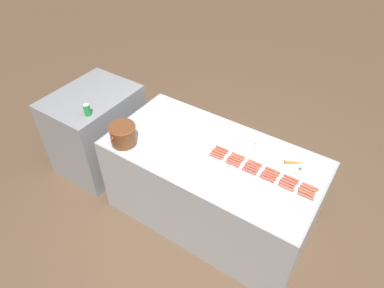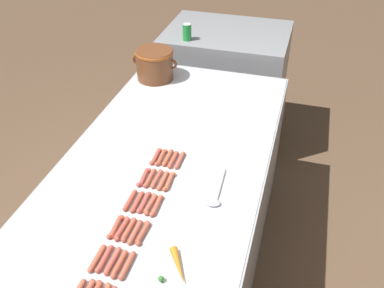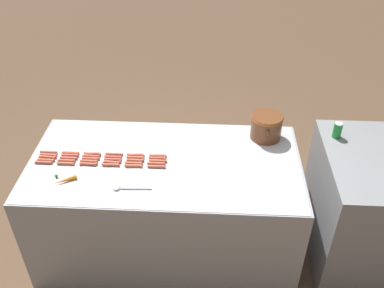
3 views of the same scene
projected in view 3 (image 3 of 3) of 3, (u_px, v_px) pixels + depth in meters
ground_plane at (169, 243)px, 3.72m from camera, size 20.00×20.00×0.00m
griddle_counter at (167, 206)px, 3.45m from camera, size 1.02×2.02×0.92m
back_cabinet at (364, 207)px, 3.38m from camera, size 0.98×0.75×0.99m
hot_dog_0 at (49, 152)px, 3.24m from camera, size 0.02×0.14×0.02m
hot_dog_1 at (70, 153)px, 3.23m from camera, size 0.02×0.14×0.02m
hot_dog_2 at (92, 154)px, 3.22m from camera, size 0.03×0.14×0.02m
hot_dog_3 at (114, 154)px, 3.22m from camera, size 0.02×0.14×0.02m
hot_dog_4 at (136, 155)px, 3.21m from camera, size 0.03×0.14×0.02m
hot_dog_5 at (158, 156)px, 3.20m from camera, size 0.03×0.14×0.02m
hot_dog_6 at (48, 155)px, 3.21m from camera, size 0.03×0.14×0.02m
hot_dog_7 at (70, 155)px, 3.21m from camera, size 0.03×0.14×0.02m
hot_dog_8 at (91, 156)px, 3.20m from camera, size 0.03×0.14×0.02m
hot_dog_9 at (113, 157)px, 3.19m from camera, size 0.02×0.14×0.02m
hot_dog_10 at (135, 158)px, 3.19m from camera, size 0.03×0.14×0.02m
hot_dog_11 at (158, 158)px, 3.18m from camera, size 0.03×0.14×0.02m
hot_dog_12 at (48, 157)px, 3.19m from camera, size 0.03×0.14×0.02m
hot_dog_13 at (69, 158)px, 3.18m from camera, size 0.02×0.14×0.02m
hot_dog_14 at (91, 159)px, 3.18m from camera, size 0.03×0.14×0.02m
hot_dog_15 at (113, 160)px, 3.17m from camera, size 0.03×0.14×0.02m
hot_dog_16 at (135, 160)px, 3.16m from camera, size 0.02×0.14×0.02m
hot_dog_17 at (158, 161)px, 3.15m from camera, size 0.02×0.14×0.02m
hot_dog_18 at (46, 160)px, 3.16m from camera, size 0.03×0.14×0.02m
hot_dog_19 at (67, 161)px, 3.16m from camera, size 0.02×0.14×0.02m
hot_dog_20 at (89, 161)px, 3.15m from camera, size 0.02×0.14×0.02m
hot_dog_21 at (112, 162)px, 3.14m from camera, size 0.03×0.14×0.02m
hot_dog_22 at (134, 163)px, 3.13m from camera, size 0.03×0.14×0.02m
hot_dog_23 at (156, 164)px, 3.13m from camera, size 0.02×0.14×0.02m
hot_dog_24 at (44, 162)px, 3.14m from camera, size 0.02×0.14×0.02m
hot_dog_25 at (66, 163)px, 3.13m from camera, size 0.02×0.14×0.02m
hot_dog_26 at (88, 164)px, 3.13m from camera, size 0.03×0.14×0.02m
hot_dog_27 at (111, 165)px, 3.12m from camera, size 0.03×0.14×0.02m
hot_dog_28 at (133, 166)px, 3.11m from camera, size 0.03×0.14×0.02m
hot_dog_29 at (156, 167)px, 3.10m from camera, size 0.02×0.14×0.02m
bean_pot at (266, 125)px, 3.35m from camera, size 0.31×0.25×0.20m
serving_spoon at (123, 188)px, 2.93m from camera, size 0.07×0.27×0.02m
carrot at (64, 180)px, 2.98m from camera, size 0.12×0.16×0.03m
soda_can at (337, 130)px, 3.26m from camera, size 0.07×0.07×0.12m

